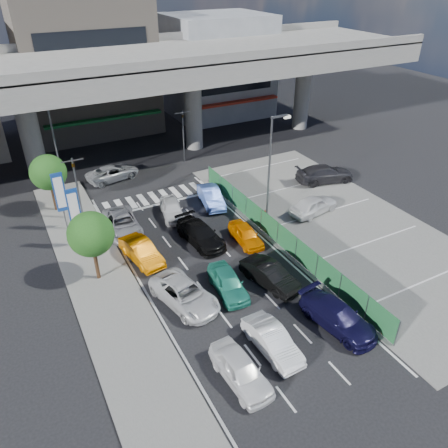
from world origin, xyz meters
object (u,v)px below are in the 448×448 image
minivan_navy_back (338,316)px  taxi_orange_right (246,234)px  signboard_far (60,194)px  crossing_wagon_silver (113,173)px  sedan_white_mid_left (185,294)px  taxi_teal_mid (228,283)px  parked_sedan_white (314,205)px  street_lamp_right (272,158)px  hatch_black_mid_right (270,275)px  sedan_white_front_mid (172,209)px  hatch_white_back_mid (272,341)px  sedan_black_mid (200,234)px  van_white_back_left (241,370)px  parked_sedan_dgrey (325,174)px  tree_far (48,173)px  taxi_orange_left (141,251)px  signboard_near (74,211)px  traffic_light_right (183,123)px  tree_near (91,234)px  kei_truck_front_right (211,197)px  traffic_light_left (75,174)px  wagon_silver_front_left (122,224)px  traffic_cone (265,213)px

minivan_navy_back → taxi_orange_right: size_ratio=1.30×
signboard_far → crossing_wagon_silver: bearing=52.3°
sedan_white_mid_left → taxi_teal_mid: (2.77, -0.26, -0.00)m
parked_sedan_white → taxi_teal_mid: bearing=106.5°
street_lamp_right → hatch_black_mid_right: street_lamp_right is taller
sedan_white_front_mid → hatch_white_back_mid: bearing=-81.1°
sedan_black_mid → van_white_back_left: bearing=-112.4°
hatch_black_mid_right → sedan_white_front_mid: bearing=88.5°
street_lamp_right → parked_sedan_white: bearing=-28.1°
minivan_navy_back → taxi_teal_mid: bearing=117.3°
sedan_white_mid_left → street_lamp_right: bearing=20.1°
sedan_white_mid_left → parked_sedan_dgrey: size_ratio=0.92×
signboard_far → tree_far: tree_far is taller
taxi_orange_left → parked_sedan_dgrey: 19.13m
hatch_white_back_mid → van_white_back_left: bearing=-161.9°
hatch_white_back_mid → sedan_white_mid_left: 6.04m
taxi_teal_mid → signboard_near: bearing=133.9°
traffic_light_right → tree_near: 19.53m
taxi_orange_left → hatch_black_mid_right: bearing=-54.5°
tree_near → tree_far: same height
street_lamp_right → van_white_back_left: street_lamp_right is taller
signboard_near → kei_truck_front_right: 11.36m
traffic_light_right → tree_far: (-13.30, -4.50, -0.55)m
signboard_far → sedan_white_front_mid: 8.33m
traffic_light_left → traffic_light_right: same height
traffic_light_left → hatch_white_back_mid: bearing=-72.6°
taxi_orange_left → parked_sedan_dgrey: (18.74, 3.83, 0.14)m
signboard_near → parked_sedan_white: bearing=-11.8°
taxi_orange_right → hatch_black_mid_right: bearing=-99.6°
van_white_back_left → minivan_navy_back: same height
signboard_far → street_lamp_right: bearing=-18.7°
tree_far → hatch_white_back_mid: tree_far is taller
taxi_teal_mid → parked_sedan_white: 11.85m
traffic_light_right → sedan_white_front_mid: traffic_light_right is taller
wagon_silver_front_left → van_white_back_left: bearing=-82.7°
sedan_black_mid → crossing_wagon_silver: (-2.62, 13.39, -0.02)m
tree_far → traffic_light_right: bearing=18.7°
sedan_black_mid → kei_truck_front_right: 5.74m
taxi_orange_left → crossing_wagon_silver: 13.61m
tree_far → parked_sedan_dgrey: size_ratio=0.90×
traffic_light_left → taxi_teal_mid: bearing=-65.5°
hatch_white_back_mid → traffic_cone: size_ratio=5.41×
minivan_navy_back → wagon_silver_front_left: 16.99m
traffic_light_right → taxi_orange_left: (-9.38, -14.29, -3.25)m
wagon_silver_front_left → parked_sedan_white: bearing=-14.0°
crossing_wagon_silver → traffic_cone: bearing=-159.0°
hatch_white_back_mid → minivan_navy_back: minivan_navy_back is taller
minivan_navy_back → sedan_black_mid: 11.60m
traffic_light_right → taxi_teal_mid: size_ratio=1.31×
hatch_black_mid_right → sedan_white_mid_left: bearing=158.3°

